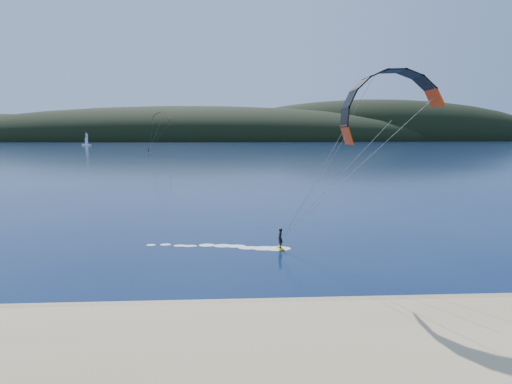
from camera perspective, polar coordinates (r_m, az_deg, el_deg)
ground at (r=18.50m, az=-12.68°, el=-19.65°), size 1800.00×1800.00×0.00m
wet_sand at (r=22.55m, az=-10.81°, el=-14.43°), size 220.00×2.50×0.10m
headland at (r=761.64m, az=-3.65°, el=6.42°), size 1200.00×310.00×140.00m
kitesurfer_near at (r=28.98m, az=15.35°, el=7.69°), size 20.17×8.21×12.43m
kitesurfer_far at (r=223.76m, az=-11.86°, el=8.65°), size 12.86×8.50×18.83m
sailboat at (r=427.27m, az=-20.52°, el=5.62°), size 8.62×5.89×12.07m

